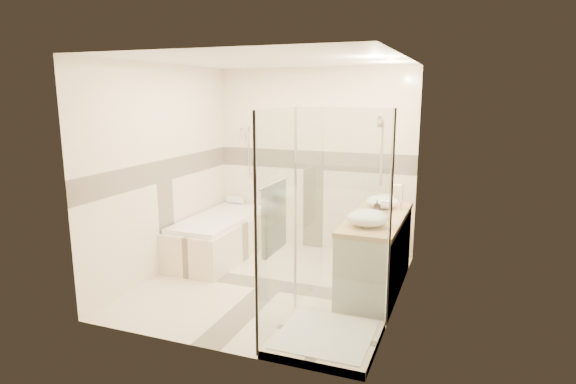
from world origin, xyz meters
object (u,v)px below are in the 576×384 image
(vessel_sink_far, at_px, (368,218))
(amenity_bottle_a, at_px, (377,207))
(bathtub, at_px, (220,235))
(amenity_bottle_b, at_px, (376,210))
(vessel_sink_near, at_px, (382,201))
(vanity, at_px, (376,253))
(shower_enclosure, at_px, (316,284))

(vessel_sink_far, xyz_separation_m, amenity_bottle_a, (0.00, 0.49, -0.00))
(bathtub, height_order, amenity_bottle_b, amenity_bottle_b)
(vessel_sink_near, xyz_separation_m, amenity_bottle_b, (0.00, -0.40, -0.01))
(bathtub, relative_size, amenity_bottle_b, 12.96)
(bathtub, distance_m, vessel_sink_far, 2.35)
(vanity, xyz_separation_m, vessel_sink_near, (-0.02, 0.40, 0.50))
(bathtub, distance_m, amenity_bottle_a, 2.24)
(vessel_sink_far, relative_size, amenity_bottle_a, 2.55)
(vessel_sink_near, distance_m, amenity_bottle_a, 0.34)
(amenity_bottle_a, bearing_deg, vessel_sink_far, -90.00)
(bathtub, relative_size, amenity_bottle_a, 10.44)
(shower_enclosure, distance_m, amenity_bottle_b, 1.37)
(vessel_sink_far, bearing_deg, bathtub, 159.90)
(shower_enclosure, distance_m, vessel_sink_near, 1.74)
(shower_enclosure, height_order, amenity_bottle_a, shower_enclosure)
(bathtub, bearing_deg, amenity_bottle_a, -7.84)
(bathtub, xyz_separation_m, vessel_sink_near, (2.13, 0.05, 0.62))
(bathtub, xyz_separation_m, shower_enclosure, (1.86, -1.62, 0.20))
(vanity, relative_size, amenity_bottle_a, 9.95)
(amenity_bottle_b, bearing_deg, vessel_sink_far, -90.00)
(vessel_sink_near, bearing_deg, vessel_sink_far, -90.00)
(bathtub, bearing_deg, amenity_bottle_b, -9.23)
(vanity, bearing_deg, amenity_bottle_a, 109.41)
(shower_enclosure, bearing_deg, vanity, 77.03)
(vanity, height_order, vessel_sink_far, vessel_sink_far)
(bathtub, relative_size, vessel_sink_far, 4.10)
(amenity_bottle_a, bearing_deg, amenity_bottle_b, -90.00)
(vanity, distance_m, amenity_bottle_a, 0.51)
(shower_enclosure, relative_size, vessel_sink_far, 4.92)
(vanity, bearing_deg, bathtub, 170.75)
(vanity, relative_size, shower_enclosure, 0.79)
(shower_enclosure, relative_size, amenity_bottle_a, 12.53)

